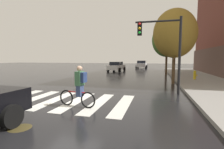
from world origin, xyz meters
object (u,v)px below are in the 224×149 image
Objects in this scene: fire_hydrant at (195,75)px; manhole_cover at (20,128)px; sedan_far at (142,64)px; street_tree_mid at (167,40)px; cyclist at (79,87)px; traffic_light_near at (164,42)px; sedan_mid at (116,66)px; street_tree_near at (175,34)px.

manhole_cover is at bearing -120.52° from fire_hydrant.
street_tree_mid is (3.89, -13.60, 3.31)m from sedan_far.
sedan_far is (1.11, 30.43, 0.79)m from manhole_cover.
traffic_light_near reaches higher than cyclist.
manhole_cover is 0.82× the size of fire_hydrant.
street_tree_mid is at bearing 113.62° from fire_hydrant.
traffic_light_near is at bearing -115.57° from fire_hydrant.
street_tree_mid is at bearing -31.24° from sedan_mid.
sedan_far is at bearing 87.91° from manhole_cover.
traffic_light_near is 7.23m from fire_hydrant.
fire_hydrant is (7.09, 12.03, 0.53)m from manhole_cover.
street_tree_near is at bearing -79.05° from sedan_far.
sedan_mid is at bearing 135.17° from fire_hydrant.
street_tree_mid is at bearing 85.55° from traffic_light_near.
manhole_cover is 21.19m from sedan_mid.
street_tree_near is at bearing -57.72° from sedan_mid.
traffic_light_near is at bearing -94.45° from street_tree_mid.
manhole_cover is at bearing -84.56° from sedan_mid.
street_tree_near is at bearing 60.04° from cyclist.
street_tree_near is (7.10, -11.24, 3.09)m from sedan_mid.
sedan_mid is 0.72× the size of street_tree_mid.
traffic_light_near is at bearing -103.44° from street_tree_near.
street_tree_near is (3.98, -20.59, 3.06)m from sedan_far.
traffic_light_near is (6.15, -15.22, 2.10)m from sedan_mid.
sedan_mid reaches higher than fire_hydrant.
street_tree_near is (4.34, 7.53, 3.00)m from cyclist.
cyclist is (0.75, 2.31, 0.84)m from manhole_cover.
sedan_mid is 0.77× the size of street_tree_near.
manhole_cover is 0.11× the size of street_tree_near.
street_tree_near reaches higher than fire_hydrant.
street_tree_mid is (5.00, 16.83, 4.10)m from manhole_cover.
sedan_far is at bearing 71.58° from sedan_mid.
cyclist is at bearing -133.65° from traffic_light_near.
sedan_far is 0.79× the size of street_tree_near.
traffic_light_near is 4.21m from street_tree_near.
cyclist is 5.31m from traffic_light_near.
traffic_light_near is (4.14, 5.86, 2.86)m from manhole_cover.
cyclist is 11.61m from fire_hydrant.
fire_hydrant is (5.99, -18.40, -0.26)m from sedan_far.
sedan_far is at bearing 89.27° from cyclist.
manhole_cover is 0.15× the size of traffic_light_near.
cyclist reaches higher than manhole_cover.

